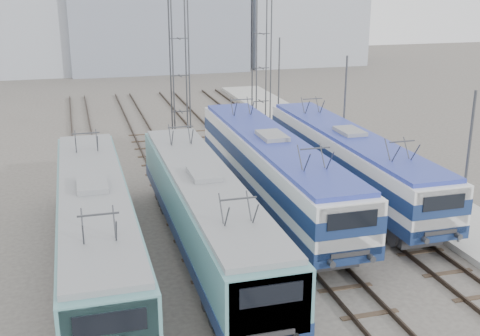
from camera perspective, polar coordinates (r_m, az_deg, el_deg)
name	(u,v)px	position (r m, az deg, el deg)	size (l,w,h in m)	color
ground	(290,296)	(23.00, 4.74, -12.02)	(160.00, 160.00, 0.00)	#514C47
platform	(416,196)	(33.76, 16.36, -2.56)	(4.00, 70.00, 0.30)	#9E9E99
locomotive_far_left	(95,222)	(24.35, -13.57, -5.02)	(2.77, 17.52, 3.30)	navy
locomotive_center_left	(206,209)	(25.05, -3.26, -3.93)	(2.75, 17.38, 3.27)	navy
locomotive_center_right	(273,165)	(30.34, 3.13, 0.25)	(2.89, 18.30, 3.44)	navy
locomotive_far_right	(350,158)	(32.51, 10.37, 0.95)	(2.74, 17.33, 3.26)	navy
catenary_tower_west	(179,51)	(41.59, -5.79, 10.95)	(4.50, 1.20, 12.00)	#3F4247
catenary_tower_east	(262,46)	(45.08, 2.07, 11.53)	(4.50, 1.20, 12.00)	#3F4247
mast_front	(466,172)	(27.19, 20.66, -0.37)	(0.12, 0.12, 7.00)	#3F4247
mast_mid	(344,114)	(37.14, 9.85, 5.09)	(0.12, 0.12, 7.00)	#3F4247
mast_rear	(279,83)	(48.04, 3.70, 8.09)	(0.12, 0.12, 7.00)	#3F4247
building_west	(8,16)	(81.09, -21.14, 13.30)	(18.00, 12.00, 14.00)	#9DA4AF
building_east	(298,19)	(86.68, 5.53, 13.88)	(16.00, 12.00, 12.00)	#9DA4AF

